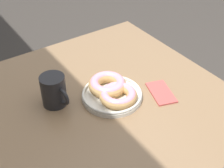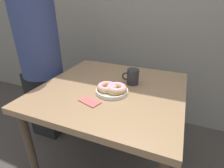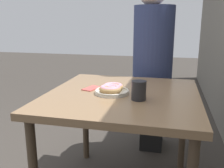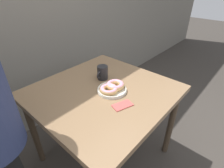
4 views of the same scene
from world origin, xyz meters
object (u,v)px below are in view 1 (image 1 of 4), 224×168
object	(u,v)px
donut_plate	(112,91)
napkin	(161,93)
dining_table	(102,126)
coffee_mug	(54,91)

from	to	relation	value
donut_plate	napkin	size ratio (longest dim) A/B	1.63
dining_table	napkin	distance (m)	0.24
donut_plate	coffee_mug	world-z (taller)	coffee_mug
dining_table	donut_plate	world-z (taller)	donut_plate
donut_plate	napkin	xyz separation A→B (m)	(-0.08, -0.16, -0.03)
donut_plate	coffee_mug	bearing A→B (deg)	64.90
dining_table	napkin	world-z (taller)	napkin
coffee_mug	dining_table	bearing A→B (deg)	-135.10
coffee_mug	donut_plate	bearing A→B (deg)	-115.10
donut_plate	coffee_mug	distance (m)	0.20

